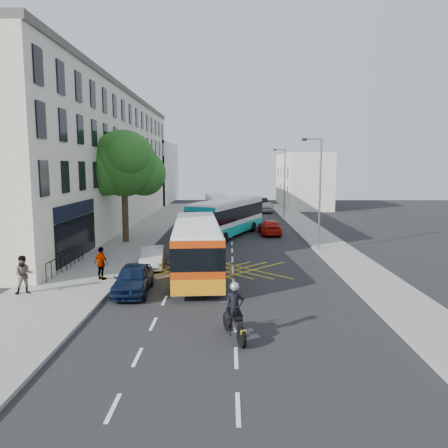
{
  "coord_description": "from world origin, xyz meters",
  "views": [
    {
      "loc": [
        -0.24,
        -19.41,
        6.15
      ],
      "look_at": [
        -0.57,
        10.22,
        2.2
      ],
      "focal_mm": 35.0,
      "sensor_mm": 36.0,
      "label": 1
    }
  ],
  "objects_px": {
    "bus_near": "(197,247)",
    "red_hatchback": "(270,227)",
    "distant_car_grey": "(224,205)",
    "lamp_near": "(319,187)",
    "bus_mid": "(228,217)",
    "pedestrian_near": "(24,275)",
    "lamp_far": "(284,179)",
    "parked_car_blue": "(133,279)",
    "pedestrian_far": "(101,263)",
    "distant_car_dark": "(263,202)",
    "parked_car_silver": "(153,257)",
    "street_tree": "(123,164)",
    "motorbike": "(234,312)",
    "distant_car_silver": "(267,207)",
    "bus_far": "(218,207)"
  },
  "relations": [
    {
      "from": "distant_car_grey",
      "to": "motorbike",
      "type": "bearing_deg",
      "value": -84.62
    },
    {
      "from": "street_tree",
      "to": "pedestrian_far",
      "type": "height_order",
      "value": "street_tree"
    },
    {
      "from": "lamp_near",
      "to": "motorbike",
      "type": "xyz_separation_m",
      "value": [
        -6.23,
        -16.42,
        -3.64
      ]
    },
    {
      "from": "distant_car_dark",
      "to": "street_tree",
      "type": "bearing_deg",
      "value": 67.05
    },
    {
      "from": "street_tree",
      "to": "distant_car_dark",
      "type": "distance_m",
      "value": 36.8
    },
    {
      "from": "street_tree",
      "to": "motorbike",
      "type": "xyz_separation_m",
      "value": [
        8.47,
        -19.38,
        -5.31
      ]
    },
    {
      "from": "street_tree",
      "to": "distant_car_silver",
      "type": "height_order",
      "value": "street_tree"
    },
    {
      "from": "lamp_near",
      "to": "pedestrian_far",
      "type": "xyz_separation_m",
      "value": [
        -13.2,
        -8.86,
        -3.58
      ]
    },
    {
      "from": "parked_car_silver",
      "to": "distant_car_silver",
      "type": "bearing_deg",
      "value": 67.43
    },
    {
      "from": "bus_mid",
      "to": "parked_car_silver",
      "type": "height_order",
      "value": "bus_mid"
    },
    {
      "from": "lamp_near",
      "to": "distant_car_grey",
      "type": "xyz_separation_m",
      "value": [
        -7.17,
        28.71,
        -3.86
      ]
    },
    {
      "from": "pedestrian_near",
      "to": "distant_car_grey",
      "type": "bearing_deg",
      "value": 55.45
    },
    {
      "from": "bus_near",
      "to": "distant_car_dark",
      "type": "xyz_separation_m",
      "value": [
        7.15,
        43.8,
        -0.98
      ]
    },
    {
      "from": "parked_car_blue",
      "to": "parked_car_silver",
      "type": "relative_size",
      "value": 1.08
    },
    {
      "from": "street_tree",
      "to": "parked_car_silver",
      "type": "xyz_separation_m",
      "value": [
        3.61,
        -8.31,
        -5.66
      ]
    },
    {
      "from": "bus_near",
      "to": "bus_far",
      "type": "height_order",
      "value": "bus_near"
    },
    {
      "from": "parked_car_blue",
      "to": "distant_car_grey",
      "type": "relative_size",
      "value": 0.76
    },
    {
      "from": "street_tree",
      "to": "distant_car_grey",
      "type": "height_order",
      "value": "street_tree"
    },
    {
      "from": "parked_car_blue",
      "to": "lamp_far",
      "type": "bearing_deg",
      "value": 67.79
    },
    {
      "from": "bus_near",
      "to": "bus_far",
      "type": "bearing_deg",
      "value": 83.76
    },
    {
      "from": "distant_car_grey",
      "to": "pedestrian_far",
      "type": "distance_m",
      "value": 38.05
    },
    {
      "from": "red_hatchback",
      "to": "distant_car_grey",
      "type": "xyz_separation_m",
      "value": [
        -4.42,
        21.06,
        0.09
      ]
    },
    {
      "from": "bus_near",
      "to": "red_hatchback",
      "type": "distance_m",
      "value": 15.79
    },
    {
      "from": "lamp_near",
      "to": "red_hatchback",
      "type": "relative_size",
      "value": 1.76
    },
    {
      "from": "bus_near",
      "to": "bus_far",
      "type": "distance_m",
      "value": 25.03
    },
    {
      "from": "pedestrian_far",
      "to": "distant_car_grey",
      "type": "bearing_deg",
      "value": -64.05
    },
    {
      "from": "pedestrian_near",
      "to": "distant_car_silver",
      "type": "bearing_deg",
      "value": 46.76
    },
    {
      "from": "motorbike",
      "to": "parked_car_silver",
      "type": "distance_m",
      "value": 12.1
    },
    {
      "from": "lamp_far",
      "to": "pedestrian_near",
      "type": "xyz_separation_m",
      "value": [
        -16.08,
        -31.51,
        -3.55
      ]
    },
    {
      "from": "parked_car_blue",
      "to": "red_hatchback",
      "type": "xyz_separation_m",
      "value": [
        8.35,
        18.43,
        -0.04
      ]
    },
    {
      "from": "distant_car_silver",
      "to": "bus_far",
      "type": "bearing_deg",
      "value": 60.44
    },
    {
      "from": "distant_car_grey",
      "to": "distant_car_dark",
      "type": "bearing_deg",
      "value": 56.99
    },
    {
      "from": "bus_near",
      "to": "distant_car_silver",
      "type": "relative_size",
      "value": 2.55
    },
    {
      "from": "lamp_far",
      "to": "parked_car_blue",
      "type": "relative_size",
      "value": 1.94
    },
    {
      "from": "parked_car_blue",
      "to": "distant_car_dark",
      "type": "relative_size",
      "value": 1.11
    },
    {
      "from": "distant_car_silver",
      "to": "pedestrian_near",
      "type": "bearing_deg",
      "value": 75.52
    },
    {
      "from": "parked_car_silver",
      "to": "pedestrian_near",
      "type": "height_order",
      "value": "pedestrian_near"
    },
    {
      "from": "street_tree",
      "to": "lamp_far",
      "type": "bearing_deg",
      "value": 49.19
    },
    {
      "from": "lamp_far",
      "to": "parked_car_blue",
      "type": "xyz_separation_m",
      "value": [
        -11.1,
        -30.78,
        -3.91
      ]
    },
    {
      "from": "motorbike",
      "to": "parked_car_silver",
      "type": "xyz_separation_m",
      "value": [
        -4.86,
        11.08,
        -0.35
      ]
    },
    {
      "from": "pedestrian_near",
      "to": "lamp_near",
      "type": "bearing_deg",
      "value": 13.53
    },
    {
      "from": "bus_mid",
      "to": "pedestrian_near",
      "type": "distance_m",
      "value": 20.6
    },
    {
      "from": "motorbike",
      "to": "pedestrian_far",
      "type": "height_order",
      "value": "motorbike"
    },
    {
      "from": "red_hatchback",
      "to": "distant_car_dark",
      "type": "distance_m",
      "value": 29.08
    },
    {
      "from": "motorbike",
      "to": "pedestrian_far",
      "type": "relative_size",
      "value": 1.29
    },
    {
      "from": "bus_near",
      "to": "red_hatchback",
      "type": "height_order",
      "value": "bus_near"
    },
    {
      "from": "parked_car_blue",
      "to": "pedestrian_near",
      "type": "relative_size",
      "value": 2.24
    },
    {
      "from": "red_hatchback",
      "to": "distant_car_dark",
      "type": "relative_size",
      "value": 1.23
    },
    {
      "from": "distant_car_grey",
      "to": "pedestrian_far",
      "type": "height_order",
      "value": "pedestrian_far"
    },
    {
      "from": "pedestrian_near",
      "to": "pedestrian_far",
      "type": "xyz_separation_m",
      "value": [
        2.88,
        2.65,
        -0.04
      ]
    }
  ]
}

